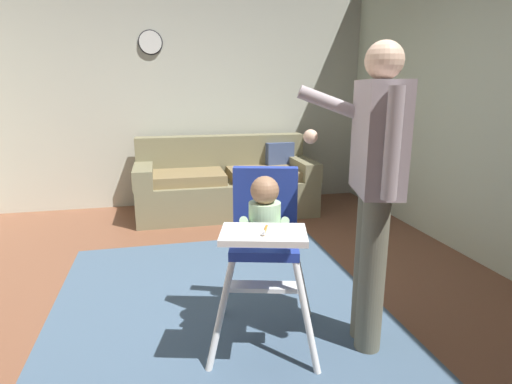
# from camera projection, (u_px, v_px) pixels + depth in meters

# --- Properties ---
(ground) EXTENTS (6.06, 7.08, 0.10)m
(ground) POSITION_uv_depth(u_px,v_px,m) (217.00, 321.00, 2.68)
(ground) COLOR brown
(wall_far) EXTENTS (5.26, 0.06, 2.79)m
(wall_far) POSITION_uv_depth(u_px,v_px,m) (182.00, 89.00, 4.94)
(wall_far) COLOR beige
(wall_far) RESTS_ON ground
(wall_right) EXTENTS (0.06, 6.08, 2.79)m
(wall_right) POSITION_uv_depth(u_px,v_px,m) (508.00, 90.00, 3.10)
(wall_right) COLOR #B6C1AA
(wall_right) RESTS_ON ground
(area_rug) EXTENTS (2.14, 2.82, 0.01)m
(area_rug) POSITION_uv_depth(u_px,v_px,m) (222.00, 321.00, 2.58)
(area_rug) COLOR #445B73
(area_rug) RESTS_ON ground
(couch) EXTENTS (2.00, 0.86, 0.86)m
(couch) POSITION_uv_depth(u_px,v_px,m) (226.00, 184.00, 4.80)
(couch) COLOR #787253
(couch) RESTS_ON ground
(high_chair) EXTENTS (0.74, 0.83, 0.99)m
(high_chair) POSITION_uv_depth(u_px,v_px,m) (265.00, 227.00, 2.24)
(high_chair) COLOR white
(high_chair) RESTS_ON ground
(adult_standing) EXTENTS (0.50, 0.58, 1.64)m
(adult_standing) POSITION_uv_depth(u_px,v_px,m) (374.00, 184.00, 2.16)
(adult_standing) COLOR #676452
(adult_standing) RESTS_ON ground
(wall_clock) EXTENTS (0.27, 0.04, 0.27)m
(wall_clock) POSITION_uv_depth(u_px,v_px,m) (150.00, 42.00, 4.70)
(wall_clock) COLOR white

